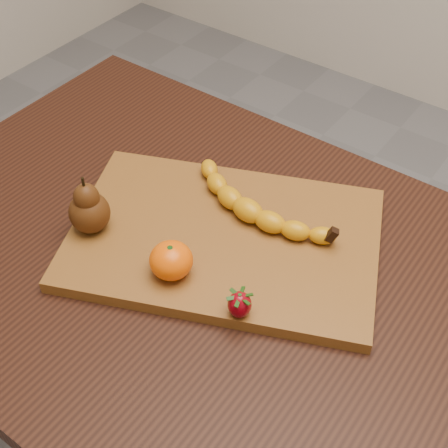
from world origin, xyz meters
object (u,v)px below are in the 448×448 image
Objects in this scene: table at (200,297)px; pear at (88,204)px; cutting_board at (224,238)px; mandarin at (171,260)px.

pear reaches higher than table.
cutting_board is 0.11m from mandarin.
mandarin is (0.15, 0.00, -0.02)m from pear.
pear is at bearing -179.76° from mandarin.
cutting_board is (0.02, 0.04, 0.11)m from table.
mandarin reaches higher than cutting_board.
table is 0.12m from cutting_board.
pear is (-0.15, -0.06, 0.17)m from table.
table is 10.58× the size of pear.
cutting_board is 4.76× the size of pear.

